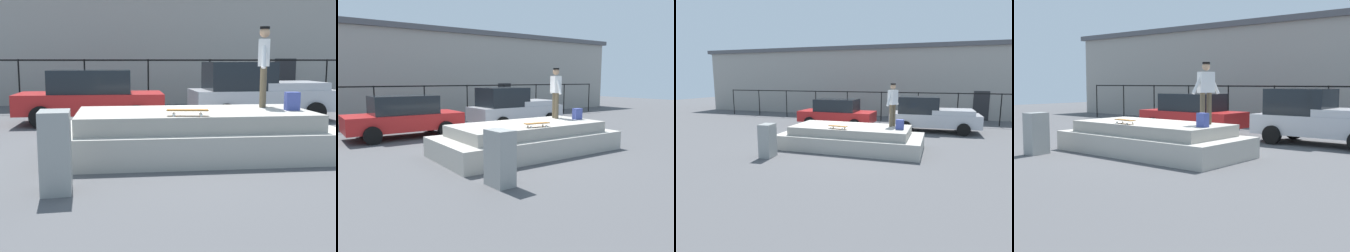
% 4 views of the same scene
% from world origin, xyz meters
% --- Properties ---
extents(ground_plane, '(60.00, 60.00, 0.00)m').
position_xyz_m(ground_plane, '(0.00, 0.00, 0.00)').
color(ground_plane, '#4C4C4F').
extents(concrete_ledge, '(5.72, 2.61, 0.92)m').
position_xyz_m(concrete_ledge, '(0.33, -0.50, 0.42)').
color(concrete_ledge, '#ADA89E').
rests_on(concrete_ledge, ground_plane).
extents(skateboarder, '(0.40, 0.88, 1.73)m').
position_xyz_m(skateboarder, '(1.94, -0.00, 1.92)').
color(skateboarder, brown).
rests_on(skateboarder, concrete_ledge).
extents(skateboard, '(0.79, 0.31, 0.12)m').
position_xyz_m(skateboard, '(0.05, -1.31, 1.02)').
color(skateboard, brown).
rests_on(skateboard, concrete_ledge).
extents(backpack, '(0.30, 0.22, 0.37)m').
position_xyz_m(backpack, '(2.33, -0.66, 1.10)').
color(backpack, '#3F4C99').
rests_on(backpack, concrete_ledge).
extents(car_red_sedan_near, '(4.43, 2.07, 1.64)m').
position_xyz_m(car_red_sedan_near, '(-2.02, 4.35, 0.84)').
color(car_red_sedan_near, '#B21E1E').
rests_on(car_red_sedan_near, ground_plane).
extents(car_silver_pickup_mid, '(4.65, 2.11, 1.87)m').
position_xyz_m(car_silver_pickup_mid, '(3.31, 4.47, 0.92)').
color(car_silver_pickup_mid, '#B7B7BC').
rests_on(car_silver_pickup_mid, ground_plane).
extents(utility_box, '(0.48, 0.63, 1.21)m').
position_xyz_m(utility_box, '(-2.15, -2.76, 0.61)').
color(utility_box, gray).
rests_on(utility_box, ground_plane).
extents(fence_row, '(24.06, 0.06, 1.97)m').
position_xyz_m(fence_row, '(0.00, 7.53, 1.39)').
color(fence_row, black).
rests_on(fence_row, ground_plane).
extents(warehouse_building, '(32.71, 6.70, 5.30)m').
position_xyz_m(warehouse_building, '(0.00, 13.10, 2.66)').
color(warehouse_building, gray).
rests_on(warehouse_building, ground_plane).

